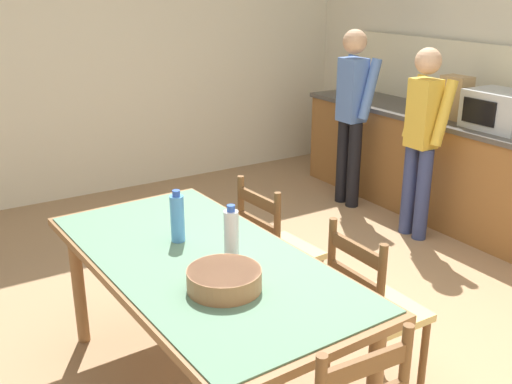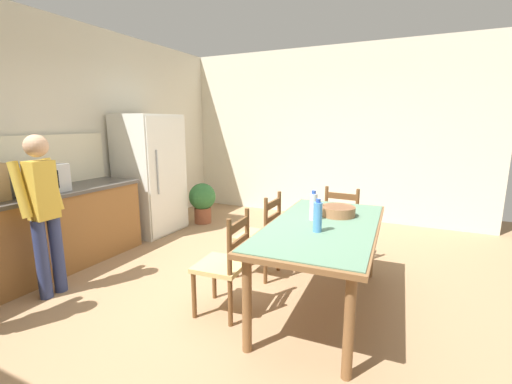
{
  "view_description": "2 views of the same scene",
  "coord_description": "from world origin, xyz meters",
  "px_view_note": "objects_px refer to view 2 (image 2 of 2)",
  "views": [
    {
      "loc": [
        2.43,
        -1.85,
        2.03
      ],
      "look_at": [
        -0.18,
        -0.23,
        0.92
      ],
      "focal_mm": 42.0,
      "sensor_mm": 36.0,
      "label": 1
    },
    {
      "loc": [
        -2.71,
        -1.42,
        1.63
      ],
      "look_at": [
        0.21,
        -0.03,
        0.98
      ],
      "focal_mm": 24.0,
      "sensor_mm": 36.0,
      "label": 2
    }
  ],
  "objects_px": {
    "bottle_off_centre": "(313,206)",
    "chair_side_far_left": "(225,265)",
    "refrigerator": "(151,175)",
    "bottle_near_centre": "(318,217)",
    "serving_bowl": "(338,210)",
    "chair_head_end": "(343,224)",
    "person_at_counter": "(43,208)",
    "microwave": "(38,179)",
    "chair_side_far_right": "(261,236)",
    "dining_table": "(323,233)",
    "potted_plant": "(202,200)"
  },
  "relations": [
    {
      "from": "dining_table",
      "to": "bottle_near_centre",
      "type": "bearing_deg",
      "value": -177.48
    },
    {
      "from": "person_at_counter",
      "to": "bottle_near_centre",
      "type": "bearing_deg",
      "value": -164.69
    },
    {
      "from": "chair_side_far_left",
      "to": "bottle_off_centre",
      "type": "bearing_deg",
      "value": 127.08
    },
    {
      "from": "serving_bowl",
      "to": "chair_head_end",
      "type": "distance_m",
      "value": 0.98
    },
    {
      "from": "chair_side_far_left",
      "to": "bottle_near_centre",
      "type": "bearing_deg",
      "value": 102.21
    },
    {
      "from": "bottle_off_centre",
      "to": "chair_side_far_right",
      "type": "distance_m",
      "value": 0.85
    },
    {
      "from": "dining_table",
      "to": "chair_side_far_left",
      "type": "height_order",
      "value": "chair_side_far_left"
    },
    {
      "from": "person_at_counter",
      "to": "chair_head_end",
      "type": "bearing_deg",
      "value": -138.12
    },
    {
      "from": "chair_side_far_left",
      "to": "potted_plant",
      "type": "xyz_separation_m",
      "value": [
        2.23,
        1.75,
        -0.06
      ]
    },
    {
      "from": "bottle_off_centre",
      "to": "chair_side_far_right",
      "type": "relative_size",
      "value": 0.3
    },
    {
      "from": "bottle_near_centre",
      "to": "dining_table",
      "type": "bearing_deg",
      "value": 2.52
    },
    {
      "from": "bottle_near_centre",
      "to": "serving_bowl",
      "type": "height_order",
      "value": "bottle_near_centre"
    },
    {
      "from": "serving_bowl",
      "to": "person_at_counter",
      "type": "relative_size",
      "value": 0.21
    },
    {
      "from": "dining_table",
      "to": "potted_plant",
      "type": "xyz_separation_m",
      "value": [
        1.78,
        2.48,
        -0.31
      ]
    },
    {
      "from": "refrigerator",
      "to": "person_at_counter",
      "type": "relative_size",
      "value": 1.15
    },
    {
      "from": "bottle_near_centre",
      "to": "serving_bowl",
      "type": "bearing_deg",
      "value": -4.49
    },
    {
      "from": "bottle_off_centre",
      "to": "person_at_counter",
      "type": "relative_size",
      "value": 0.18
    },
    {
      "from": "bottle_off_centre",
      "to": "chair_side_far_left",
      "type": "distance_m",
      "value": 0.93
    },
    {
      "from": "bottle_off_centre",
      "to": "chair_side_far_left",
      "type": "height_order",
      "value": "bottle_off_centre"
    },
    {
      "from": "chair_side_far_right",
      "to": "person_at_counter",
      "type": "distance_m",
      "value": 2.12
    },
    {
      "from": "person_at_counter",
      "to": "potted_plant",
      "type": "height_order",
      "value": "person_at_counter"
    },
    {
      "from": "bottle_off_centre",
      "to": "serving_bowl",
      "type": "xyz_separation_m",
      "value": [
        0.24,
        -0.17,
        -0.07
      ]
    },
    {
      "from": "refrigerator",
      "to": "microwave",
      "type": "xyz_separation_m",
      "value": [
        -1.67,
        0.02,
        0.17
      ]
    },
    {
      "from": "bottle_near_centre",
      "to": "refrigerator",
      "type": "bearing_deg",
      "value": 65.84
    },
    {
      "from": "microwave",
      "to": "chair_side_far_right",
      "type": "height_order",
      "value": "microwave"
    },
    {
      "from": "serving_bowl",
      "to": "chair_head_end",
      "type": "relative_size",
      "value": 0.35
    },
    {
      "from": "refrigerator",
      "to": "bottle_near_centre",
      "type": "distance_m",
      "value": 3.2
    },
    {
      "from": "bottle_off_centre",
      "to": "bottle_near_centre",
      "type": "bearing_deg",
      "value": -158.12
    },
    {
      "from": "bottle_near_centre",
      "to": "bottle_off_centre",
      "type": "height_order",
      "value": "same"
    },
    {
      "from": "bottle_near_centre",
      "to": "potted_plant",
      "type": "xyz_separation_m",
      "value": [
        2.02,
        2.49,
        -0.52
      ]
    },
    {
      "from": "serving_bowl",
      "to": "bottle_near_centre",
      "type": "bearing_deg",
      "value": 175.51
    },
    {
      "from": "chair_side_far_right",
      "to": "refrigerator",
      "type": "bearing_deg",
      "value": -107.86
    },
    {
      "from": "bottle_off_centre",
      "to": "serving_bowl",
      "type": "distance_m",
      "value": 0.3
    },
    {
      "from": "person_at_counter",
      "to": "potted_plant",
      "type": "bearing_deg",
      "value": -88.46
    },
    {
      "from": "bottle_near_centre",
      "to": "person_at_counter",
      "type": "bearing_deg",
      "value": 105.31
    },
    {
      "from": "bottle_near_centre",
      "to": "chair_head_end",
      "type": "bearing_deg",
      "value": 2.66
    },
    {
      "from": "dining_table",
      "to": "potted_plant",
      "type": "bearing_deg",
      "value": 54.26
    },
    {
      "from": "refrigerator",
      "to": "bottle_off_centre",
      "type": "relative_size",
      "value": 6.53
    },
    {
      "from": "microwave",
      "to": "bottle_off_centre",
      "type": "distance_m",
      "value": 2.89
    },
    {
      "from": "refrigerator",
      "to": "serving_bowl",
      "type": "height_order",
      "value": "refrigerator"
    },
    {
      "from": "chair_side_far_left",
      "to": "chair_head_end",
      "type": "distance_m",
      "value": 1.79
    },
    {
      "from": "serving_bowl",
      "to": "chair_side_far_left",
      "type": "distance_m",
      "value": 1.17
    },
    {
      "from": "microwave",
      "to": "chair_side_far_left",
      "type": "relative_size",
      "value": 0.55
    },
    {
      "from": "refrigerator",
      "to": "chair_side_far_right",
      "type": "bearing_deg",
      "value": -108.03
    },
    {
      "from": "refrigerator",
      "to": "dining_table",
      "type": "xyz_separation_m",
      "value": [
        -1.08,
        -2.91,
        -0.19
      ]
    },
    {
      "from": "refrigerator",
      "to": "chair_side_far_left",
      "type": "distance_m",
      "value": 2.7
    },
    {
      "from": "refrigerator",
      "to": "dining_table",
      "type": "distance_m",
      "value": 3.11
    },
    {
      "from": "potted_plant",
      "to": "serving_bowl",
      "type": "bearing_deg",
      "value": -119.93
    },
    {
      "from": "bottle_off_centre",
      "to": "serving_bowl",
      "type": "height_order",
      "value": "bottle_off_centre"
    },
    {
      "from": "microwave",
      "to": "dining_table",
      "type": "height_order",
      "value": "microwave"
    }
  ]
}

